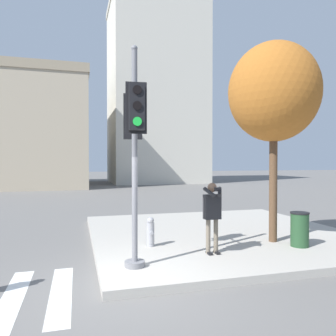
{
  "coord_description": "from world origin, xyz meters",
  "views": [
    {
      "loc": [
        -0.92,
        -6.14,
        2.39
      ],
      "look_at": [
        1.06,
        0.9,
        2.26
      ],
      "focal_mm": 35.0,
      "sensor_mm": 36.0,
      "label": 1
    }
  ],
  "objects_px": {
    "person_photographer": "(212,211)",
    "street_tree": "(274,93)",
    "trash_bin": "(300,229)",
    "traffic_signal_pole": "(134,137)",
    "fire_hydrant": "(150,232)"
  },
  "relations": [
    {
      "from": "traffic_signal_pole",
      "to": "fire_hydrant",
      "type": "xyz_separation_m",
      "value": [
        0.69,
        1.55,
        -2.36
      ]
    },
    {
      "from": "street_tree",
      "to": "person_photographer",
      "type": "bearing_deg",
      "value": -162.72
    },
    {
      "from": "person_photographer",
      "to": "traffic_signal_pole",
      "type": "bearing_deg",
      "value": -166.19
    },
    {
      "from": "traffic_signal_pole",
      "to": "fire_hydrant",
      "type": "relative_size",
      "value": 6.04
    },
    {
      "from": "person_photographer",
      "to": "street_tree",
      "type": "distance_m",
      "value": 3.81
    },
    {
      "from": "traffic_signal_pole",
      "to": "street_tree",
      "type": "relative_size",
      "value": 0.84
    },
    {
      "from": "person_photographer",
      "to": "fire_hydrant",
      "type": "distance_m",
      "value": 1.8
    },
    {
      "from": "street_tree",
      "to": "fire_hydrant",
      "type": "xyz_separation_m",
      "value": [
        -3.41,
        0.41,
        -3.76
      ]
    },
    {
      "from": "traffic_signal_pole",
      "to": "street_tree",
      "type": "distance_m",
      "value": 4.48
    },
    {
      "from": "street_tree",
      "to": "fire_hydrant",
      "type": "distance_m",
      "value": 5.09
    },
    {
      "from": "traffic_signal_pole",
      "to": "person_photographer",
      "type": "height_order",
      "value": "traffic_signal_pole"
    },
    {
      "from": "fire_hydrant",
      "to": "trash_bin",
      "type": "distance_m",
      "value": 3.93
    },
    {
      "from": "trash_bin",
      "to": "traffic_signal_pole",
      "type": "bearing_deg",
      "value": -173.85
    },
    {
      "from": "person_photographer",
      "to": "trash_bin",
      "type": "height_order",
      "value": "person_photographer"
    },
    {
      "from": "person_photographer",
      "to": "fire_hydrant",
      "type": "height_order",
      "value": "person_photographer"
    }
  ]
}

